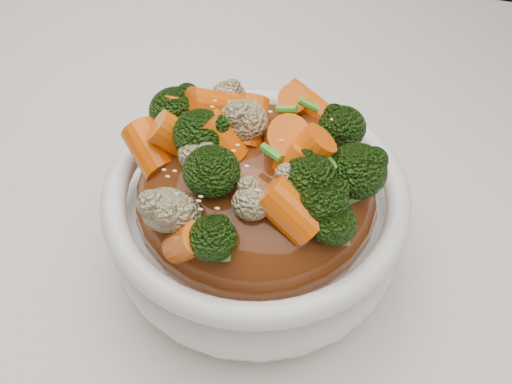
% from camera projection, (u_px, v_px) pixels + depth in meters
% --- Properties ---
extents(tablecloth, '(1.20, 0.80, 0.04)m').
position_uv_depth(tablecloth, '(246.00, 245.00, 0.48)').
color(tablecloth, white).
rests_on(tablecloth, dining_table).
extents(bowl, '(0.23, 0.23, 0.08)m').
position_uv_depth(bowl, '(256.00, 221.00, 0.42)').
color(bowl, white).
rests_on(bowl, tablecloth).
extents(sauce_base, '(0.19, 0.19, 0.09)m').
position_uv_depth(sauce_base, '(256.00, 195.00, 0.40)').
color(sauce_base, '#5D2910').
rests_on(sauce_base, bowl).
extents(carrots, '(0.19, 0.19, 0.05)m').
position_uv_depth(carrots, '(256.00, 130.00, 0.35)').
color(carrots, '#EA5C07').
rests_on(carrots, sauce_base).
extents(broccoli, '(0.19, 0.19, 0.04)m').
position_uv_depth(broccoli, '(256.00, 131.00, 0.36)').
color(broccoli, black).
rests_on(broccoli, sauce_base).
extents(cauliflower, '(0.19, 0.19, 0.03)m').
position_uv_depth(cauliflower, '(256.00, 134.00, 0.36)').
color(cauliflower, tan).
rests_on(cauliflower, sauce_base).
extents(scallions, '(0.14, 0.14, 0.02)m').
position_uv_depth(scallions, '(256.00, 129.00, 0.35)').
color(scallions, '#3B9221').
rests_on(scallions, sauce_base).
extents(sesame_seeds, '(0.17, 0.17, 0.01)m').
position_uv_depth(sesame_seeds, '(256.00, 129.00, 0.35)').
color(sesame_seeds, beige).
rests_on(sesame_seeds, sauce_base).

